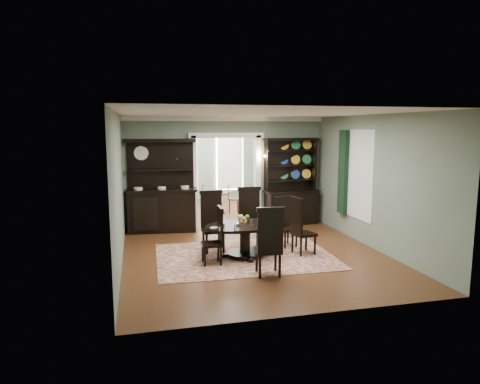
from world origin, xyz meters
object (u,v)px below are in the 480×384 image
(sideboard, at_px, (162,199))
(welsh_dresser, at_px, (291,193))
(dining_table, at_px, (245,234))
(parlor_table, at_px, (219,200))

(sideboard, relative_size, welsh_dresser, 1.00)
(dining_table, distance_m, welsh_dresser, 3.42)
(dining_table, height_order, parlor_table, dining_table)
(welsh_dresser, height_order, parlor_table, welsh_dresser)
(parlor_table, bearing_deg, welsh_dresser, -49.04)
(dining_table, distance_m, parlor_table, 4.70)
(sideboard, height_order, parlor_table, sideboard)
(dining_table, relative_size, welsh_dresser, 0.79)
(dining_table, bearing_deg, parlor_table, 76.34)
(dining_table, height_order, sideboard, sideboard)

